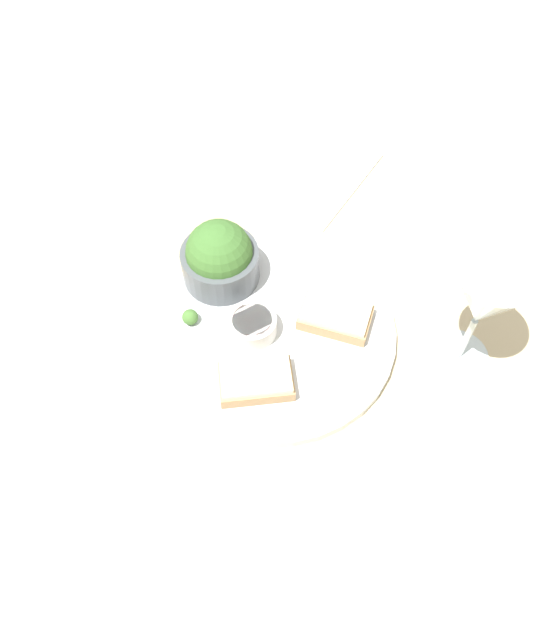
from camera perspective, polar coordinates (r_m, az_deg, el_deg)
ground_plane at (r=0.80m, az=0.00°, el=-1.34°), size 4.00×4.00×0.00m
dinner_plate at (r=0.79m, az=0.00°, el=-1.08°), size 0.31×0.31×0.01m
salad_bowl at (r=0.81m, az=-5.03°, el=5.69°), size 0.10×0.10×0.09m
sauce_ramekin at (r=0.77m, az=-2.01°, el=-0.57°), size 0.06×0.06×0.03m
cheese_toast_near at (r=0.79m, az=5.57°, el=0.49°), size 0.10×0.09×0.03m
cheese_toast_far at (r=0.74m, az=-1.70°, el=-5.51°), size 0.09×0.06×0.03m
wine_glass at (r=0.72m, az=18.68°, el=1.69°), size 0.09×0.09×0.17m
garnish at (r=0.79m, az=-7.72°, el=0.27°), size 0.02×0.02×0.02m
fork at (r=0.96m, az=7.12°, el=11.73°), size 0.13×0.15×0.01m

